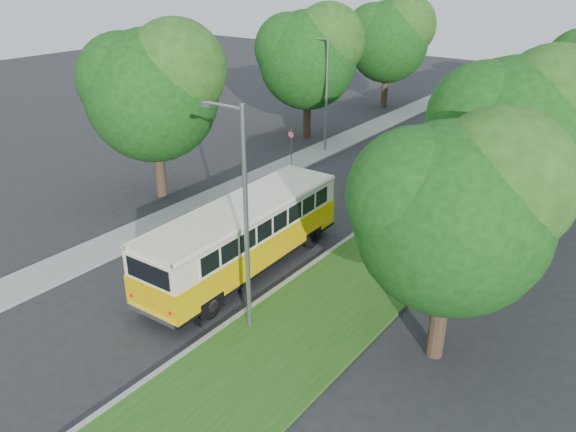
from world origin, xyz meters
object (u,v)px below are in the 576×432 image
Objects in this scene: car_white at (412,176)px; car_blue at (468,140)px; lamppost_near at (244,215)px; car_grey at (496,118)px; vintage_bus at (244,238)px; car_silver at (381,176)px; lamppost_far at (325,91)px.

car_white is 8.80m from car_blue.
car_grey is at bearing 92.88° from lamppost_near.
car_grey is (-0.40, 7.21, -0.04)m from car_blue.
lamppost_near reaches higher than car_blue.
vintage_bus is 11.86m from car_silver.
lamppost_near is at bearing -97.15° from car_white.
vintage_bus reaches higher than car_grey.
lamppost_far is at bearing -151.21° from car_blue.
lamppost_far is at bearing 149.61° from car_white.
vintage_bus is 2.43× the size of car_white.
car_silver is (6.32, -3.72, -3.40)m from lamppost_far.
car_grey is (-1.60, 31.88, -3.71)m from lamppost_near.
lamppost_near is at bearing -65.47° from car_silver.
car_silver is 0.87× the size of car_blue.
vintage_bus is 2.17× the size of car_grey.
lamppost_near is 20.53m from lamppost_far.
lamppost_far reaches higher than car_silver.
lamppost_near reaches higher than vintage_bus.
lamppost_far is 1.77× the size of car_white.
car_blue is (0.00, 8.80, 0.00)m from car_white.
car_silver is 17.12m from car_grey.
vintage_bus is (6.24, -15.54, -2.58)m from lamppost_far.
lamppost_near is at bearing -91.81° from car_grey.
car_silver is (0.08, 11.83, -0.81)m from vintage_bus.
car_grey is (0.98, 17.09, -0.05)m from car_silver.
vintage_bus is 21.78m from car_blue.
vintage_bus is 2.14× the size of car_blue.
car_grey is (1.07, 28.92, -0.87)m from vintage_bus.
vintage_bus is at bearing -107.97° from car_white.
car_white is at bearing 81.90° from vintage_bus.
lamppost_near is 15.45m from car_silver.
car_silver is at bearing 99.92° from lamppost_near.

